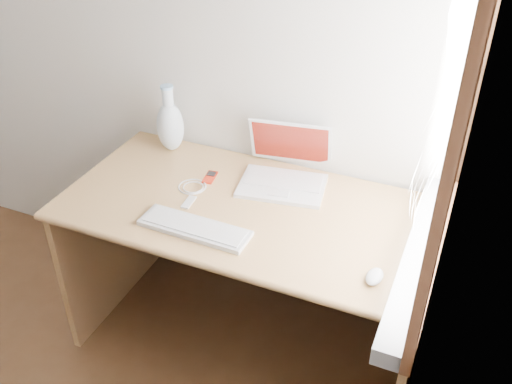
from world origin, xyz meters
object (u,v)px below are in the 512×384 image
at_px(laptop, 286,171).
at_px(vase, 170,125).
at_px(desk, 256,238).
at_px(external_keyboard, 195,228).

distance_m(laptop, vase, 0.57).
height_order(desk, vase, vase).
height_order(external_keyboard, vase, vase).
relative_size(laptop, external_keyboard, 0.89).
bearing_deg(desk, external_keyboard, -110.53).
bearing_deg(vase, laptop, -5.35).
xyz_separation_m(desk, external_keyboard, (-0.11, -0.30, 0.23)).
bearing_deg(laptop, vase, 165.50).
xyz_separation_m(laptop, external_keyboard, (-0.19, -0.43, -0.04)).
height_order(laptop, vase, vase).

